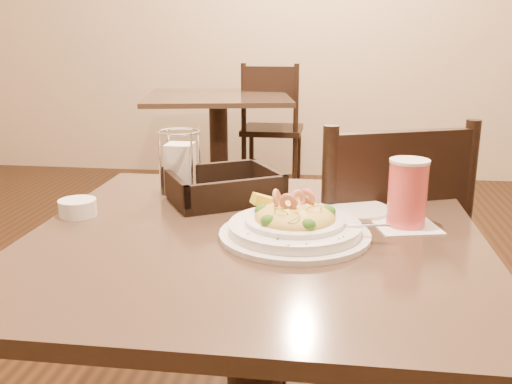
# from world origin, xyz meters

# --- Properties ---
(main_table) EXTENTS (0.90, 0.90, 0.74)m
(main_table) POSITION_xyz_m (0.00, 0.00, 0.51)
(main_table) COLOR black
(main_table) RESTS_ON ground
(background_table) EXTENTS (1.05, 1.05, 0.74)m
(background_table) POSITION_xyz_m (-0.59, 2.56, 0.51)
(background_table) COLOR black
(background_table) RESTS_ON ground
(dining_chair_near) EXTENTS (0.55, 0.55, 0.93)m
(dining_chair_near) POSITION_xyz_m (0.26, 0.39, 0.50)
(dining_chair_near) COLOR black
(dining_chair_near) RESTS_ON ground
(dining_chair_far) EXTENTS (0.42, 0.42, 0.93)m
(dining_chair_far) POSITION_xyz_m (-0.28, 2.94, 0.50)
(dining_chair_far) COLOR black
(dining_chair_far) RESTS_ON ground
(pasta_bowl) EXTENTS (0.33, 0.30, 0.10)m
(pasta_bowl) POSITION_xyz_m (0.08, -0.01, 0.77)
(pasta_bowl) COLOR white
(pasta_bowl) RESTS_ON main_table
(drink_glass) EXTENTS (0.15, 0.15, 0.14)m
(drink_glass) POSITION_xyz_m (0.30, 0.08, 0.81)
(drink_glass) COLOR white
(drink_glass) RESTS_ON main_table
(bread_basket) EXTENTS (0.32, 0.30, 0.07)m
(bread_basket) POSITION_xyz_m (-0.11, 0.23, 0.76)
(bread_basket) COLOR black
(bread_basket) RESTS_ON main_table
(napkin_caddy) EXTENTS (0.10, 0.10, 0.16)m
(napkin_caddy) POSITION_xyz_m (-0.22, 0.26, 0.81)
(napkin_caddy) COLOR silver
(napkin_caddy) RESTS_ON main_table
(side_plate) EXTENTS (0.20, 0.20, 0.01)m
(side_plate) POSITION_xyz_m (0.20, 0.17, 0.75)
(side_plate) COLOR white
(side_plate) RESTS_ON main_table
(butter_ramekin) EXTENTS (0.11, 0.11, 0.04)m
(butter_ramekin) POSITION_xyz_m (-0.40, 0.06, 0.76)
(butter_ramekin) COLOR white
(butter_ramekin) RESTS_ON main_table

